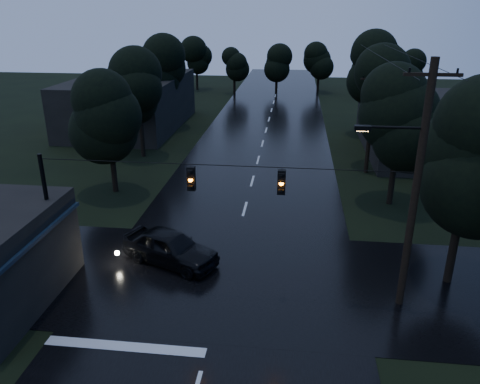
# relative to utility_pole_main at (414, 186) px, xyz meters

# --- Properties ---
(main_road) EXTENTS (12.00, 120.00, 0.02)m
(main_road) POSITION_rel_utility_pole_main_xyz_m (-7.41, 19.00, -5.26)
(main_road) COLOR black
(main_road) RESTS_ON ground
(cross_street) EXTENTS (60.00, 9.00, 0.02)m
(cross_street) POSITION_rel_utility_pole_main_xyz_m (-7.41, 1.00, -5.26)
(cross_street) COLOR black
(cross_street) RESTS_ON ground
(building_far_right) EXTENTS (10.00, 14.00, 4.40)m
(building_far_right) POSITION_rel_utility_pole_main_xyz_m (6.59, 23.00, -3.06)
(building_far_right) COLOR black
(building_far_right) RESTS_ON ground
(building_far_left) EXTENTS (10.00, 16.00, 5.00)m
(building_far_left) POSITION_rel_utility_pole_main_xyz_m (-21.41, 29.00, -2.76)
(building_far_left) COLOR black
(building_far_left) RESTS_ON ground
(utility_pole_main) EXTENTS (3.50, 0.30, 10.00)m
(utility_pole_main) POSITION_rel_utility_pole_main_xyz_m (0.00, 0.00, 0.00)
(utility_pole_main) COLOR black
(utility_pole_main) RESTS_ON ground
(utility_pole_far) EXTENTS (2.00, 0.30, 7.50)m
(utility_pole_far) POSITION_rel_utility_pole_main_xyz_m (0.89, 17.00, -1.38)
(utility_pole_far) COLOR black
(utility_pole_far) RESTS_ON ground
(anchor_pole_left) EXTENTS (0.18, 0.18, 6.00)m
(anchor_pole_left) POSITION_rel_utility_pole_main_xyz_m (-14.91, 0.00, -2.26)
(anchor_pole_left) COLOR black
(anchor_pole_left) RESTS_ON ground
(span_signals) EXTENTS (15.00, 0.37, 1.12)m
(span_signals) POSITION_rel_utility_pole_main_xyz_m (-6.85, -0.01, -0.01)
(span_signals) COLOR black
(span_signals) RESTS_ON ground
(tree_corner_near) EXTENTS (4.48, 4.48, 9.44)m
(tree_corner_near) POSITION_rel_utility_pole_main_xyz_m (2.59, 2.00, 0.74)
(tree_corner_near) COLOR black
(tree_corner_near) RESTS_ON ground
(tree_left_a) EXTENTS (3.92, 3.92, 8.26)m
(tree_left_a) POSITION_rel_utility_pole_main_xyz_m (-16.41, 11.00, -0.02)
(tree_left_a) COLOR black
(tree_left_a) RESTS_ON ground
(tree_left_b) EXTENTS (4.20, 4.20, 8.85)m
(tree_left_b) POSITION_rel_utility_pole_main_xyz_m (-17.01, 19.00, 0.36)
(tree_left_b) COLOR black
(tree_left_b) RESTS_ON ground
(tree_left_c) EXTENTS (4.48, 4.48, 9.44)m
(tree_left_c) POSITION_rel_utility_pole_main_xyz_m (-17.61, 29.00, 0.74)
(tree_left_c) COLOR black
(tree_left_c) RESTS_ON ground
(tree_right_a) EXTENTS (4.20, 4.20, 8.85)m
(tree_right_a) POSITION_rel_utility_pole_main_xyz_m (1.59, 11.00, 0.36)
(tree_right_a) COLOR black
(tree_right_a) RESTS_ON ground
(tree_right_b) EXTENTS (4.48, 4.48, 9.44)m
(tree_right_b) POSITION_rel_utility_pole_main_xyz_m (2.19, 19.00, 0.74)
(tree_right_b) COLOR black
(tree_right_b) RESTS_ON ground
(tree_right_c) EXTENTS (4.76, 4.76, 10.03)m
(tree_right_c) POSITION_rel_utility_pole_main_xyz_m (2.79, 29.00, 1.11)
(tree_right_c) COLOR black
(tree_right_c) RESTS_ON ground
(car) EXTENTS (5.26, 3.72, 1.66)m
(car) POSITION_rel_utility_pole_main_xyz_m (-10.28, 2.17, -4.43)
(car) COLOR black
(car) RESTS_ON ground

